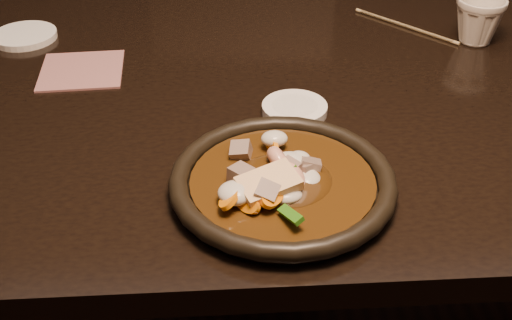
{
  "coord_description": "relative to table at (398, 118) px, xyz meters",
  "views": [
    {
      "loc": [
        -0.3,
        -0.92,
        1.25
      ],
      "look_at": [
        -0.26,
        -0.29,
        0.8
      ],
      "focal_mm": 45.0,
      "sensor_mm": 36.0,
      "label": 1
    }
  ],
  "objects": [
    {
      "name": "table",
      "position": [
        0.0,
        0.0,
        0.0
      ],
      "size": [
        1.6,
        0.9,
        0.75
      ],
      "color": "black",
      "rests_on": "floor"
    },
    {
      "name": "chair",
      "position": [
        -0.23,
        0.62,
        -0.16
      ],
      "size": [
        0.49,
        0.49,
        0.95
      ],
      "rotation": [
        0.0,
        0.0,
        3.04
      ],
      "color": "black",
      "rests_on": "floor"
    },
    {
      "name": "plate",
      "position": [
        -0.23,
        -0.29,
        0.09
      ],
      "size": [
        0.29,
        0.29,
        0.03
      ],
      "color": "black",
      "rests_on": "table"
    },
    {
      "name": "stirfry",
      "position": [
        -0.23,
        -0.29,
        0.1
      ],
      "size": [
        0.16,
        0.19,
        0.06
      ],
      "color": "#351E09",
      "rests_on": "plate"
    },
    {
      "name": "soy_dish",
      "position": [
        -0.19,
        -0.1,
        0.08
      ],
      "size": [
        0.1,
        0.1,
        0.01
      ],
      "primitive_type": "cylinder",
      "color": "white",
      "rests_on": "table"
    },
    {
      "name": "saucer_left",
      "position": [
        -0.66,
        0.2,
        0.08
      ],
      "size": [
        0.12,
        0.12,
        0.01
      ],
      "primitive_type": "cylinder",
      "color": "white",
      "rests_on": "table"
    },
    {
      "name": "tea_cup",
      "position": [
        0.16,
        0.13,
        0.12
      ],
      "size": [
        0.11,
        0.1,
        0.09
      ],
      "primitive_type": "imported",
      "rotation": [
        0.0,
        0.0,
        -0.29
      ],
      "color": "beige",
      "rests_on": "table"
    },
    {
      "name": "chopsticks",
      "position": [
        0.05,
        0.2,
        0.08
      ],
      "size": [
        0.16,
        0.17,
        0.01
      ],
      "rotation": [
        0.0,
        0.0,
        0.74
      ],
      "color": "tan",
      "rests_on": "table"
    },
    {
      "name": "napkin",
      "position": [
        -0.53,
        0.06,
        0.08
      ],
      "size": [
        0.14,
        0.14,
        0.0
      ],
      "primitive_type": "cube",
      "rotation": [
        0.0,
        0.0,
        0.05
      ],
      "color": "#9B615F",
      "rests_on": "table"
    }
  ]
}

